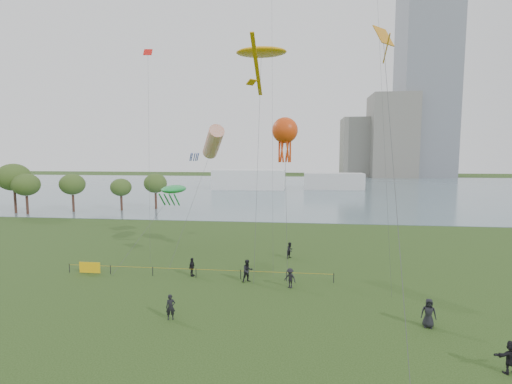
# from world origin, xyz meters

# --- Properties ---
(ground_plane) EXTENTS (400.00, 400.00, 0.00)m
(ground_plane) POSITION_xyz_m (0.00, 0.00, 0.00)
(ground_plane) COLOR #1D3511
(lake) EXTENTS (400.00, 120.00, 0.08)m
(lake) POSITION_xyz_m (0.00, 100.00, 0.02)
(lake) COLOR slate
(lake) RESTS_ON ground_plane
(tower) EXTENTS (24.00, 24.00, 120.00)m
(tower) POSITION_xyz_m (62.00, 168.00, 60.00)
(tower) COLOR slate
(tower) RESTS_ON ground_plane
(building_mid) EXTENTS (20.00, 20.00, 38.00)m
(building_mid) POSITION_xyz_m (46.00, 162.00, 19.00)
(building_mid) COLOR slate
(building_mid) RESTS_ON ground_plane
(building_low) EXTENTS (16.00, 18.00, 28.00)m
(building_low) POSITION_xyz_m (32.00, 168.00, 14.00)
(building_low) COLOR slate
(building_low) RESTS_ON ground_plane
(pavilion_left) EXTENTS (22.00, 8.00, 6.00)m
(pavilion_left) POSITION_xyz_m (-12.00, 95.00, 3.00)
(pavilion_left) COLOR white
(pavilion_left) RESTS_ON ground_plane
(pavilion_right) EXTENTS (18.00, 7.00, 5.00)m
(pavilion_right) POSITION_xyz_m (14.00, 98.00, 2.50)
(pavilion_right) COLOR silver
(pavilion_right) RESTS_ON ground_plane
(trees) EXTENTS (28.81, 13.62, 9.15)m
(trees) POSITION_xyz_m (-40.35, 46.11, 5.67)
(trees) COLOR #3D241B
(trees) RESTS_ON ground_plane
(fence) EXTENTS (24.07, 0.07, 1.05)m
(fence) POSITION_xyz_m (-11.81, 12.95, 0.55)
(fence) COLOR black
(fence) RESTS_ON ground_plane
(spectator_a) EXTENTS (1.19, 1.11, 1.94)m
(spectator_a) POSITION_xyz_m (-0.99, 12.36, 0.97)
(spectator_a) COLOR black
(spectator_a) RESTS_ON ground_plane
(spectator_b) EXTENTS (1.22, 1.07, 1.64)m
(spectator_b) POSITION_xyz_m (2.65, 11.35, 0.82)
(spectator_b) COLOR black
(spectator_b) RESTS_ON ground_plane
(spectator_c) EXTENTS (0.55, 1.03, 1.67)m
(spectator_c) POSITION_xyz_m (-6.15, 13.28, 0.84)
(spectator_c) COLOR black
(spectator_c) RESTS_ON ground_plane
(spectator_d) EXTENTS (1.01, 0.78, 1.85)m
(spectator_d) POSITION_xyz_m (11.50, 5.42, 0.92)
(spectator_d) COLOR black
(spectator_d) RESTS_ON ground_plane
(spectator_e) EXTENTS (1.63, 0.77, 1.68)m
(spectator_e) POSITION_xyz_m (13.84, 0.68, 0.84)
(spectator_e) COLOR black
(spectator_e) RESTS_ON ground_plane
(spectator_f) EXTENTS (0.72, 0.60, 1.68)m
(spectator_f) POSITION_xyz_m (-5.07, 4.62, 0.84)
(spectator_f) COLOR black
(spectator_f) RESTS_ON ground_plane
(spectator_g) EXTENTS (0.99, 1.04, 1.69)m
(spectator_g) POSITION_xyz_m (2.44, 20.09, 0.84)
(spectator_g) COLOR black
(spectator_g) RESTS_ON ground_plane
(kite_stingray) EXTENTS (5.25, 10.71, 21.73)m
(kite_stingray) POSITION_xyz_m (-0.72, 20.89, 21.25)
(kite_stingray) COLOR #3F3F42
(kite_windsock) EXTENTS (4.61, 9.34, 14.02)m
(kite_windsock) POSITION_xyz_m (-6.00, 21.47, 12.17)
(kite_windsock) COLOR #3F3F42
(kite_creature) EXTENTS (3.88, 11.96, 7.41)m
(kite_creature) POSITION_xyz_m (-10.75, 22.13, 6.93)
(kite_creature) COLOR #3F3F42
(kite_octopus) EXTENTS (2.34, 4.98, 14.22)m
(kite_octopus) POSITION_xyz_m (1.96, 15.91, 12.98)
(kite_octopus) COLOR #3F3F42
(kite_delta) EXTENTS (1.46, 11.83, 18.66)m
(kite_delta) POSITION_xyz_m (8.25, 5.31, 17.00)
(kite_delta) COLOR #3F3F42
(small_kites) EXTENTS (32.02, 11.82, 6.54)m
(small_kites) POSITION_xyz_m (3.80, 16.94, 24.02)
(small_kites) COLOR red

